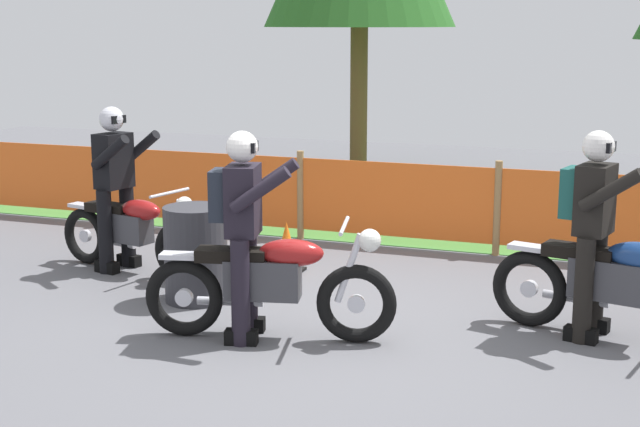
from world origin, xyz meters
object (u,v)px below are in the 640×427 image
object	(u,v)px
motorcycle_third	(131,231)
rider_trailing	(593,223)
spare_drum	(196,254)
rider_third	(116,182)
rider_lead	(242,223)
motorcycle_trailing	(617,284)
motorcycle_lead	(271,283)
traffic_cone	(287,247)

from	to	relation	value
motorcycle_third	rider_trailing	distance (m)	4.59
motorcycle_third	spare_drum	distance (m)	1.26
rider_trailing	rider_third	xyz separation A→B (m)	(-4.71, 0.50, -0.03)
motorcycle_third	rider_third	world-z (taller)	rider_third
spare_drum	rider_trailing	bearing A→B (deg)	3.20
motorcycle_third	rider_lead	distance (m)	2.46
motorcycle_trailing	spare_drum	distance (m)	3.68
motorcycle_trailing	rider_trailing	distance (m)	0.53
motorcycle_third	rider_third	distance (m)	0.52
motorcycle_lead	motorcycle_third	size ratio (longest dim) A/B	1.08
rider_trailing	spare_drum	world-z (taller)	rider_trailing
motorcycle_trailing	rider_third	bearing A→B (deg)	-172.86
motorcycle_lead	rider_third	size ratio (longest dim) A/B	1.20
motorcycle_lead	rider_third	xyz separation A→B (m)	(-2.32, 1.43, 0.45)
motorcycle_third	traffic_cone	xyz separation A→B (m)	(1.50, 0.54, -0.18)
motorcycle_third	spare_drum	world-z (taller)	motorcycle_third
motorcycle_third	rider_trailing	size ratio (longest dim) A/B	1.11
motorcycle_third	spare_drum	size ratio (longest dim) A/B	2.13
motorcycle_third	spare_drum	bearing A→B (deg)	-18.49
motorcycle_lead	motorcycle_trailing	world-z (taller)	motorcycle_trailing
rider_lead	rider_trailing	world-z (taller)	same
motorcycle_third	spare_drum	xyz separation A→B (m)	(1.08, -0.65, 0.01)
traffic_cone	motorcycle_trailing	bearing A→B (deg)	-17.79
rider_trailing	spare_drum	size ratio (longest dim) A/B	1.92
rider_third	traffic_cone	bearing A→B (deg)	29.17
motorcycle_lead	rider_trailing	bearing A→B (deg)	8.18
motorcycle_trailing	motorcycle_third	size ratio (longest dim) A/B	1.09
motorcycle_lead	motorcycle_trailing	xyz separation A→B (m)	(2.61, 0.88, 0.00)
rider_trailing	rider_third	bearing A→B (deg)	-172.54
spare_drum	traffic_cone	bearing A→B (deg)	70.77
motorcycle_lead	rider_lead	xyz separation A→B (m)	(-0.22, -0.05, 0.48)
motorcycle_third	rider_third	size ratio (longest dim) A/B	1.11
motorcycle_trailing	spare_drum	size ratio (longest dim) A/B	2.31
rider_lead	spare_drum	bearing A→B (deg)	123.60
rider_trailing	rider_third	size ratio (longest dim) A/B	1.00
rider_lead	motorcycle_lead	bearing A→B (deg)	0.51
motorcycle_third	rider_lead	xyz separation A→B (m)	(1.92, -1.44, 0.52)
motorcycle_third	traffic_cone	bearing A→B (deg)	32.32
motorcycle_trailing	rider_lead	size ratio (longest dim) A/B	1.20
motorcycle_lead	rider_trailing	world-z (taller)	rider_trailing
motorcycle_third	rider_third	xyz separation A→B (m)	(-0.18, 0.04, 0.48)
motorcycle_trailing	motorcycle_third	distance (m)	4.78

